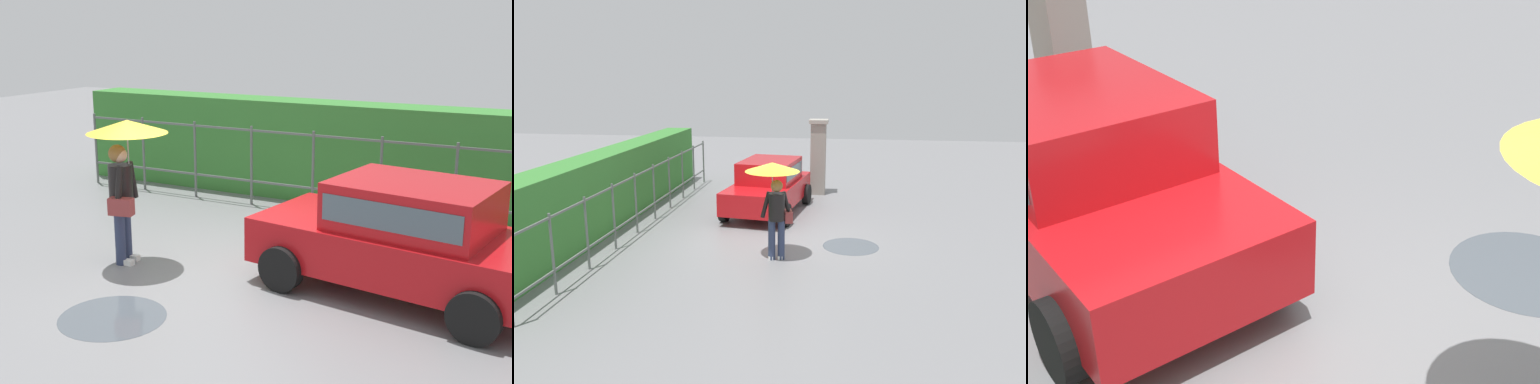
# 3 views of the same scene
# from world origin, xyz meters

# --- Properties ---
(ground_plane) EXTENTS (40.00, 40.00, 0.00)m
(ground_plane) POSITION_xyz_m (0.00, 0.00, 0.00)
(ground_plane) COLOR slate
(car) EXTENTS (3.91, 2.28, 1.48)m
(car) POSITION_xyz_m (2.56, 0.44, 0.80)
(car) COLOR #B71116
(car) RESTS_ON ground
(pedestrian) EXTENTS (1.14, 1.14, 2.06)m
(pedestrian) POSITION_xyz_m (-1.27, -0.23, 1.58)
(pedestrian) COLOR #2D3856
(pedestrian) RESTS_ON ground
(fence_section) EXTENTS (11.35, 0.05, 1.50)m
(fence_section) POSITION_xyz_m (0.70, 3.37, 0.83)
(fence_section) COLOR #59605B
(fence_section) RESTS_ON ground
(hedge_row) EXTENTS (12.30, 0.90, 1.90)m
(hedge_row) POSITION_xyz_m (0.70, 4.38, 0.95)
(hedge_row) COLOR #387F33
(hedge_row) RESTS_ON ground
(puddle_near) EXTENTS (1.27, 1.27, 0.00)m
(puddle_near) POSITION_xyz_m (-0.26, -1.85, 0.00)
(puddle_near) COLOR #4C545B
(puddle_near) RESTS_ON ground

